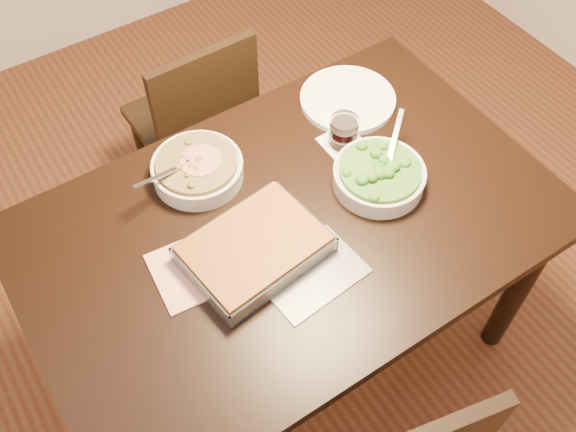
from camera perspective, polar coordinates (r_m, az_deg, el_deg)
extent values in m
plane|color=#4C2215|center=(2.33, 0.21, -11.33)|extent=(4.00, 4.00, 0.00)
cube|color=black|center=(1.70, 0.28, -0.81)|extent=(1.40, 0.90, 0.04)
cube|color=black|center=(1.76, 0.27, -2.15)|extent=(1.26, 0.76, 0.08)
cylinder|color=black|center=(2.16, 19.86, -5.92)|extent=(0.07, 0.07, 0.71)
cylinder|color=black|center=(2.13, -19.77, -7.34)|extent=(0.07, 0.07, 0.71)
cylinder|color=black|center=(2.43, 7.72, 6.50)|extent=(0.07, 0.07, 0.71)
cube|color=#BF3B36|center=(1.62, -7.31, -4.28)|extent=(0.28, 0.22, 0.01)
cube|color=#26272E|center=(1.59, 2.09, -5.11)|extent=(0.26, 0.20, 0.00)
cube|color=white|center=(1.87, 4.88, 6.48)|extent=(0.11, 0.11, 0.00)
cylinder|color=silver|center=(1.78, -8.02, 4.00)|extent=(0.25, 0.25, 0.05)
torus|color=silver|center=(1.76, -8.12, 4.60)|extent=(0.25, 0.25, 0.01)
cylinder|color=#332A0D|center=(1.75, -8.13, 4.68)|extent=(0.22, 0.22, 0.02)
cube|color=silver|center=(1.72, -10.07, 3.58)|extent=(0.16, 0.05, 0.05)
cylinder|color=maroon|center=(1.75, -7.80, 4.92)|extent=(0.11, 0.11, 0.00)
cylinder|color=silver|center=(1.76, 8.06, 3.37)|extent=(0.25, 0.25, 0.05)
torus|color=silver|center=(1.74, 8.16, 3.97)|extent=(0.25, 0.25, 0.01)
cylinder|color=#205012|center=(1.74, 8.18, 4.06)|extent=(0.22, 0.22, 0.02)
cube|color=silver|center=(1.78, 8.74, 6.21)|extent=(0.13, 0.12, 0.05)
cube|color=silver|center=(1.62, -2.96, -3.46)|extent=(0.37, 0.29, 0.01)
cube|color=#57220C|center=(1.60, -3.00, -2.87)|extent=(0.35, 0.27, 0.05)
cube|color=silver|center=(1.66, -5.61, -0.26)|extent=(0.34, 0.05, 0.05)
cube|color=silver|center=(1.55, -0.18, -5.83)|extent=(0.34, 0.05, 0.05)
cube|color=silver|center=(1.66, 1.53, 0.15)|extent=(0.04, 0.25, 0.05)
cube|color=silver|center=(1.56, -7.86, -6.25)|extent=(0.04, 0.25, 0.05)
cylinder|color=black|center=(1.84, 4.95, 7.23)|extent=(0.07, 0.07, 0.07)
cylinder|color=silver|center=(1.81, 5.05, 8.24)|extent=(0.08, 0.08, 0.02)
cylinder|color=white|center=(1.98, 5.33, 10.29)|extent=(0.29, 0.29, 0.02)
cube|color=black|center=(2.45, -8.70, 8.43)|extent=(0.40, 0.40, 0.04)
cylinder|color=black|center=(2.75, -6.84, 8.76)|extent=(0.03, 0.03, 0.38)
cylinder|color=black|center=(2.55, -3.14, 4.53)|extent=(0.03, 0.03, 0.38)
cylinder|color=black|center=(2.67, -12.93, 5.81)|extent=(0.03, 0.03, 0.38)
cylinder|color=black|center=(2.47, -9.57, 1.23)|extent=(0.03, 0.03, 0.38)
cube|color=black|center=(2.18, -7.18, 9.91)|extent=(0.39, 0.04, 0.42)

